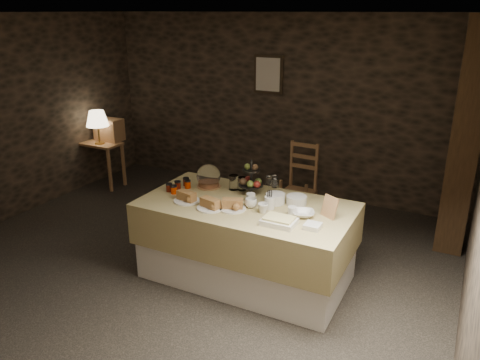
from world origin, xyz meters
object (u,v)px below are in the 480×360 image
at_px(timber_column, 466,141).
at_px(console_table, 100,150).
at_px(wine_rack, 109,130).
at_px(fruit_stand, 251,181).
at_px(buffet_table, 246,236).
at_px(chair, 300,180).
at_px(table_lamp, 97,119).

bearing_deg(timber_column, console_table, -177.52).
relative_size(wine_rack, fruit_stand, 1.14).
relative_size(buffet_table, chair, 2.91).
distance_m(table_lamp, wine_rack, 0.31).
distance_m(table_lamp, chair, 3.16).
height_order(console_table, timber_column, timber_column).
distance_m(buffet_table, timber_column, 2.58).
bearing_deg(wine_rack, fruit_stand, -23.25).
relative_size(buffet_table, fruit_stand, 5.67).
xyz_separation_m(timber_column, fruit_stand, (-1.90, -1.37, -0.33)).
distance_m(buffet_table, fruit_stand, 0.56).
bearing_deg(buffet_table, table_lamp, 156.83).
relative_size(timber_column, fruit_stand, 7.06).
relative_size(table_lamp, wine_rack, 1.21).
xyz_separation_m(buffet_table, fruit_stand, (-0.07, 0.25, 0.49)).
xyz_separation_m(console_table, wine_rack, (0.05, 0.18, 0.30)).
xyz_separation_m(table_lamp, wine_rack, (0.00, 0.23, -0.21)).
xyz_separation_m(console_table, table_lamp, (0.05, -0.05, 0.51)).
xyz_separation_m(buffet_table, timber_column, (1.83, 1.63, 0.82)).
bearing_deg(console_table, chair, 10.51).
xyz_separation_m(table_lamp, timber_column, (5.00, 0.27, 0.21)).
distance_m(console_table, timber_column, 5.11).
height_order(chair, fruit_stand, fruit_stand).
bearing_deg(table_lamp, wine_rack, 90.00).
distance_m(buffet_table, console_table, 3.52).
xyz_separation_m(chair, fruit_stand, (0.08, -1.72, 0.56)).
distance_m(console_table, chair, 3.13).
bearing_deg(buffet_table, timber_column, 41.67).
xyz_separation_m(wine_rack, chair, (3.03, 0.39, -0.46)).
xyz_separation_m(chair, timber_column, (1.97, -0.35, 0.89)).
relative_size(table_lamp, fruit_stand, 1.38).
bearing_deg(chair, table_lamp, -166.09).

